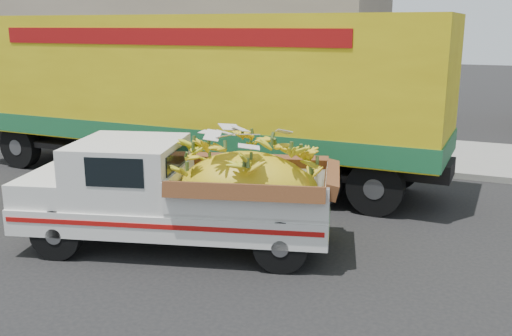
% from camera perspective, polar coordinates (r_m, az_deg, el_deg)
% --- Properties ---
extents(ground, '(100.00, 100.00, 0.00)m').
position_cam_1_polar(ground, '(9.87, -13.00, -7.56)').
color(ground, black).
rests_on(ground, ground).
extents(curb, '(60.00, 0.25, 0.15)m').
position_cam_1_polar(curb, '(15.59, 1.79, 1.10)').
color(curb, gray).
rests_on(curb, ground).
extents(sidewalk, '(60.00, 4.00, 0.14)m').
position_cam_1_polar(sidewalk, '(17.52, 4.31, 2.50)').
color(sidewalk, gray).
rests_on(sidewalk, ground).
extents(building_left, '(18.00, 6.00, 5.00)m').
position_cam_1_polar(building_left, '(25.98, -8.37, 11.58)').
color(building_left, gray).
rests_on(building_left, ground).
extents(pickup_truck, '(5.32, 3.08, 1.76)m').
position_cam_1_polar(pickup_truck, '(9.30, -5.72, -2.44)').
color(pickup_truck, black).
rests_on(pickup_truck, ground).
extents(semi_trailer, '(12.02, 2.76, 3.80)m').
position_cam_1_polar(semi_trailer, '(13.55, -6.57, 7.83)').
color(semi_trailer, black).
rests_on(semi_trailer, ground).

